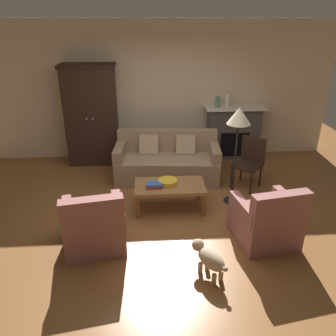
# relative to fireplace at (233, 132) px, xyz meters

# --- Properties ---
(ground_plane) EXTENTS (9.60, 9.60, 0.00)m
(ground_plane) POSITION_rel_fireplace_xyz_m (-1.55, -2.30, -0.57)
(ground_plane) COLOR brown
(back_wall) EXTENTS (7.20, 0.10, 2.80)m
(back_wall) POSITION_rel_fireplace_xyz_m (-1.55, 0.25, 0.83)
(back_wall) COLOR beige
(back_wall) RESTS_ON ground
(fireplace) EXTENTS (1.26, 0.48, 1.12)m
(fireplace) POSITION_rel_fireplace_xyz_m (0.00, 0.00, 0.00)
(fireplace) COLOR #4C4947
(fireplace) RESTS_ON ground
(armoire) EXTENTS (1.06, 0.57, 2.01)m
(armoire) POSITION_rel_fireplace_xyz_m (-2.95, -0.08, 0.44)
(armoire) COLOR black
(armoire) RESTS_ON ground
(couch) EXTENTS (1.97, 0.99, 0.86)m
(couch) POSITION_rel_fireplace_xyz_m (-1.48, -0.93, -0.25)
(couch) COLOR #937A5B
(couch) RESTS_ON ground
(coffee_table) EXTENTS (1.10, 0.60, 0.42)m
(coffee_table) POSITION_rel_fireplace_xyz_m (-1.51, -2.08, -0.20)
(coffee_table) COLOR olive
(coffee_table) RESTS_ON ground
(fruit_bowl) EXTENTS (0.30, 0.30, 0.07)m
(fruit_bowl) POSITION_rel_fireplace_xyz_m (-1.54, -2.04, -0.11)
(fruit_bowl) COLOR gold
(fruit_bowl) RESTS_ON coffee_table
(book_stack) EXTENTS (0.25, 0.19, 0.07)m
(book_stack) POSITION_rel_fireplace_xyz_m (-1.75, -2.14, -0.11)
(book_stack) COLOR #B73833
(book_stack) RESTS_ON coffee_table
(mantel_vase_jade) EXTENTS (0.10, 0.10, 0.21)m
(mantel_vase_jade) POSITION_rel_fireplace_xyz_m (-0.38, -0.02, 0.66)
(mantel_vase_jade) COLOR slate
(mantel_vase_jade) RESTS_ON fireplace
(mantel_vase_cream) EXTENTS (0.11, 0.11, 0.28)m
(mantel_vase_cream) POSITION_rel_fireplace_xyz_m (-0.18, -0.02, 0.69)
(mantel_vase_cream) COLOR beige
(mantel_vase_cream) RESTS_ON fireplace
(armchair_near_left) EXTENTS (0.89, 0.89, 0.88)m
(armchair_near_left) POSITION_rel_fireplace_xyz_m (-2.57, -3.00, -0.25)
(armchair_near_left) COLOR #935B56
(armchair_near_left) RESTS_ON ground
(armchair_near_right) EXTENTS (0.89, 0.89, 0.88)m
(armchair_near_right) POSITION_rel_fireplace_xyz_m (-0.26, -3.03, -0.25)
(armchair_near_right) COLOR #935B56
(armchair_near_right) RESTS_ON ground
(side_chair_wooden) EXTENTS (0.62, 0.62, 0.90)m
(side_chair_wooden) POSITION_rel_fireplace_xyz_m (-0.03, -1.39, -0.06)
(side_chair_wooden) COLOR black
(side_chair_wooden) RESTS_ON ground
(floor_lamp) EXTENTS (0.36, 0.36, 1.61)m
(floor_lamp) POSITION_rel_fireplace_xyz_m (-0.46, -1.93, 0.82)
(floor_lamp) COLOR black
(floor_lamp) RESTS_ON ground
(dog) EXTENTS (0.40, 0.50, 0.39)m
(dog) POSITION_rel_fireplace_xyz_m (-1.15, -3.64, -0.32)
(dog) COLOR tan
(dog) RESTS_ON ground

